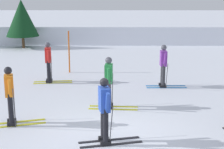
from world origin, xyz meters
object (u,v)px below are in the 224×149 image
Objects in this scene: trail_marker_pole at (69,52)px; skier_blue at (105,109)px; skier_green at (109,81)px; conifer_far_left at (22,18)px; skier_orange at (10,94)px; skier_red at (49,61)px; skier_purple at (163,65)px.

skier_blue is at bearing -76.16° from trail_marker_pole.
skier_green is 0.87× the size of trail_marker_pole.
trail_marker_pole is at bearing 111.27° from skier_green.
conifer_far_left is at bearing 119.70° from trail_marker_pole.
skier_green is 1.00× the size of skier_blue.
conifer_far_left reaches higher than skier_orange.
skier_red is 4.11m from skier_green.
conifer_far_left reaches higher than skier_purple.
skier_blue is (-0.06, -2.67, 0.00)m from skier_green.
skier_orange is 6.51m from trail_marker_pole.
skier_green is (2.77, 1.45, -0.00)m from skier_orange.
skier_green is 1.00× the size of skier_purple.
skier_orange and skier_red have the same top height.
trail_marker_pole reaches higher than skier_purple.
conifer_far_left is at bearing 116.34° from skier_green.
conifer_far_left is (-5.92, 14.74, 1.09)m from skier_blue.
skier_orange is 1.00× the size of skier_green.
conifer_far_left is (-3.20, 13.52, 1.09)m from skier_orange.
conifer_far_left reaches higher than skier_red.
conifer_far_left reaches higher than skier_green.
skier_purple is 12.54m from conifer_far_left.
trail_marker_pole is (-1.89, 7.68, 0.06)m from skier_blue.
skier_orange is 13.94m from conifer_far_left.
skier_red and skier_purple have the same top height.
skier_purple is 0.87× the size of trail_marker_pole.
trail_marker_pole is (0.82, 6.46, 0.06)m from skier_orange.
skier_orange and skier_blue have the same top height.
skier_orange is at bearing -76.68° from conifer_far_left.
skier_green is at bearing -68.73° from trail_marker_pole.
skier_orange and skier_green have the same top height.
skier_blue is at bearing -68.12° from conifer_far_left.
skier_orange is 1.00× the size of skier_blue.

